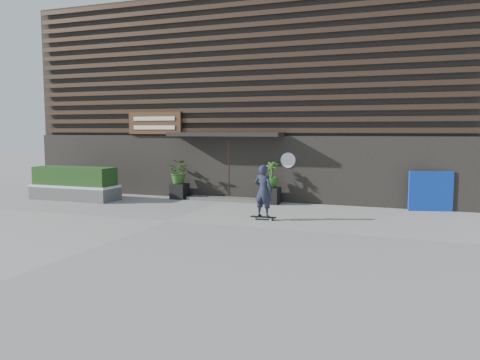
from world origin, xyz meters
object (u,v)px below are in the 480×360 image
at_px(raised_bed, 75,193).
at_px(blue_tarp, 431,191).
at_px(skateboarder, 263,191).
at_px(planter_pot_left, 179,191).
at_px(planter_pot_right, 271,196).

xyz_separation_m(raised_bed, blue_tarp, (13.02, 1.92, 0.42)).
xyz_separation_m(blue_tarp, skateboarder, (-4.77, -3.49, 0.21)).
relative_size(blue_tarp, skateboarder, 0.85).
bearing_deg(blue_tarp, planter_pot_left, 167.71).
height_order(planter_pot_right, skateboarder, skateboarder).
bearing_deg(skateboarder, blue_tarp, 36.17).
distance_m(raised_bed, skateboarder, 8.42).
xyz_separation_m(planter_pot_left, planter_pot_right, (3.80, 0.00, 0.00)).
distance_m(blue_tarp, skateboarder, 5.92).
bearing_deg(blue_tarp, raised_bed, 174.24).
distance_m(raised_bed, blue_tarp, 13.17).
bearing_deg(planter_pot_right, raised_bed, -167.90).
xyz_separation_m(planter_pot_right, raised_bed, (-7.55, -1.62, -0.05)).
xyz_separation_m(raised_bed, skateboarder, (8.25, -1.57, 0.63)).
distance_m(planter_pot_left, skateboarder, 5.55).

